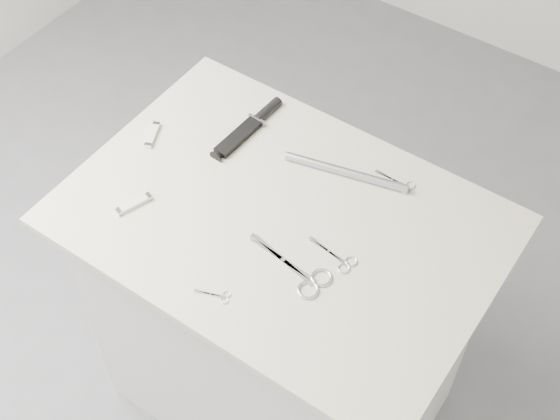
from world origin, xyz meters
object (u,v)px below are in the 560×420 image
Objects in this scene: plinth at (281,322)px; embroidery_scissors_b at (401,184)px; large_shears at (303,275)px; tiny_scissors at (217,296)px; sheathed_knife at (252,125)px; embroidery_scissors_a at (339,259)px; pocket_knife_a at (134,204)px; pocket_knife_b at (152,135)px; metal_rail at (346,172)px.

embroidery_scissors_b reaches higher than plinth.
large_shears reaches higher than tiny_scissors.
embroidery_scissors_a is at bearing -116.07° from sheathed_knife.
pocket_knife_a is (-0.31, -0.17, 0.48)m from plinth.
pocket_knife_a and pocket_knife_b have the same top height.
embroidery_scissors_a is at bearing -89.63° from embroidery_scissors_b.
pocket_knife_a is (-0.48, -0.42, 0.00)m from embroidery_scissors_b.
plinth is 0.59m from pocket_knife_a.
large_shears is (0.13, -0.11, 0.47)m from plinth.
large_shears is 0.44m from pocket_knife_a.
metal_rail reaches higher than embroidery_scissors_a.
large_shears is 0.69× the size of metal_rail.
embroidery_scissors_a is 0.59m from pocket_knife_b.
embroidery_scissors_b and tiny_scissors have the same top height.
large_shears is 0.19m from tiny_scissors.
pocket_knife_b is at bearing 126.41° from tiny_scissors.
metal_rail is (-0.12, 0.22, 0.01)m from embroidery_scissors_a.
tiny_scissors is 0.51m from sheathed_knife.
large_shears is 0.09m from embroidery_scissors_a.
sheathed_knife is at bearing 8.37° from pocket_knife_a.
embroidery_scissors_a and tiny_scissors have the same top height.
pocket_knife_a is 0.30× the size of metal_rail.
large_shears is 0.89× the size of sheathed_knife.
embroidery_scissors_a is at bearing 71.13° from large_shears.
metal_rail is at bearing 126.33° from embroidery_scissors_a.
pocket_knife_b is (-0.11, 0.20, -0.00)m from pocket_knife_a.
embroidery_scissors_a is 0.46m from sheathed_knife.
sheathed_knife reaches higher than metal_rail.
metal_rail is (0.05, 0.20, 0.48)m from plinth.
tiny_scissors is (0.01, -0.26, 0.47)m from plinth.
metal_rail is at bearing 112.80° from large_shears.
metal_rail reaches higher than pocket_knife_a.
pocket_knife_a is 0.51m from metal_rail.
large_shears reaches higher than plinth.
pocket_knife_b is at bearing 49.52° from pocket_knife_a.
metal_rail reaches higher than tiny_scissors.
pocket_knife_a is (-0.08, -0.37, -0.00)m from sheathed_knife.
tiny_scissors is 0.46m from metal_rail.
embroidery_scissors_a reaches higher than plinth.
sheathed_knife is at bearing 179.62° from metal_rail.
embroidery_scissors_b is 1.31× the size of tiny_scissors.
embroidery_scissors_a is at bearing 34.63° from tiny_scissors.
pocket_knife_b is (-0.43, 0.29, 0.00)m from tiny_scissors.
embroidery_scissors_b is 0.63m from pocket_knife_b.
sheathed_knife reaches higher than plinth.
embroidery_scissors_a is 0.40× the size of metal_rail.
large_shears is at bearing -109.36° from embroidery_scissors_a.
plinth is 2.90× the size of metal_rail.
tiny_scissors is at bearing -149.33° from sheathed_knife.
pocket_knife_b is (-0.60, -0.22, 0.00)m from embroidery_scissors_b.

